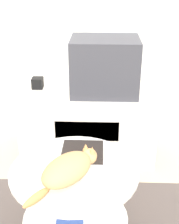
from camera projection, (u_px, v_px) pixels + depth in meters
The scene contains 6 objects.
tv_stand at pixel (88, 123), 2.66m from camera, with size 1.10×0.50×0.59m.
tv at pixel (105, 66), 2.41m from camera, with size 0.52×0.39×0.43m.
speaker at pixel (38, 83), 2.56m from camera, with size 0.09×0.09×0.09m.
coffee_table at pixel (75, 194), 1.81m from camera, with size 0.72×0.72×0.48m.
dvd_box at pixel (83, 152), 1.85m from camera, with size 0.24×0.19×0.04m.
cat at pixel (68, 169), 1.63m from camera, with size 0.37×0.46×0.13m.
Camera 1 is at (0.04, -1.33, 1.55)m, focal length 50.00 mm.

